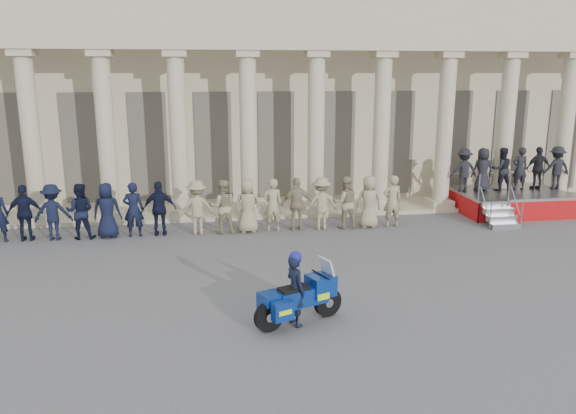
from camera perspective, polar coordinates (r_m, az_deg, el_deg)
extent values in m
plane|color=#4E4E51|center=(14.33, -6.68, -9.16)|extent=(90.00, 90.00, 0.00)
cube|color=tan|center=(28.25, -7.85, 11.35)|extent=(40.00, 10.00, 9.00)
cube|color=tan|center=(22.69, -7.34, -0.45)|extent=(40.00, 2.60, 0.15)
cube|color=tan|center=(21.27, -7.87, 16.86)|extent=(35.80, 1.00, 1.00)
cube|color=tan|center=(21.37, -7.97, 19.80)|extent=(35.80, 1.00, 1.20)
cube|color=tan|center=(22.74, -23.93, -0.90)|extent=(0.90, 0.90, 0.30)
cylinder|color=tan|center=(22.25, -24.65, 6.48)|extent=(0.64, 0.64, 5.60)
cube|color=tan|center=(22.14, -25.41, 13.98)|extent=(0.85, 0.85, 0.24)
cube|color=tan|center=(22.16, -17.45, -0.70)|extent=(0.90, 0.90, 0.30)
cylinder|color=tan|center=(21.66, -18.00, 6.88)|extent=(0.64, 0.64, 5.60)
cube|color=tan|center=(21.55, -18.58, 14.61)|extent=(0.85, 0.85, 0.24)
cube|color=tan|center=(21.88, -10.73, -0.49)|extent=(0.90, 0.90, 0.30)
cylinder|color=tan|center=(21.38, -11.07, 7.21)|extent=(0.64, 0.64, 5.60)
cube|color=tan|center=(21.27, -11.44, 15.05)|extent=(0.85, 0.85, 0.24)
cube|color=tan|center=(21.91, -3.92, -0.26)|extent=(0.90, 0.90, 0.30)
cylinder|color=tan|center=(21.41, -4.05, 7.43)|extent=(0.64, 0.64, 5.60)
cube|color=tan|center=(21.30, -4.19, 15.27)|extent=(0.85, 0.85, 0.24)
cube|color=tan|center=(22.25, 2.77, -0.03)|extent=(0.90, 0.90, 0.30)
cylinder|color=tan|center=(21.75, 2.85, 7.54)|extent=(0.64, 0.64, 5.60)
cube|color=tan|center=(21.64, 2.95, 15.26)|extent=(0.85, 0.85, 0.24)
cube|color=tan|center=(22.87, 9.17, 0.18)|extent=(0.90, 0.90, 0.30)
cylinder|color=tan|center=(22.39, 9.46, 7.55)|extent=(0.64, 0.64, 5.60)
cube|color=tan|center=(22.29, 9.76, 15.04)|extent=(0.85, 0.85, 0.24)
cube|color=tan|center=(23.77, 15.17, 0.39)|extent=(0.90, 0.90, 0.30)
cylinder|color=tan|center=(23.31, 15.62, 7.47)|extent=(0.64, 0.64, 5.60)
cube|color=tan|center=(23.21, 16.09, 14.65)|extent=(0.85, 0.85, 0.24)
cube|color=tan|center=(24.91, 20.68, 0.57)|extent=(0.90, 0.90, 0.30)
cylinder|color=tan|center=(24.46, 21.25, 7.32)|extent=(0.64, 0.64, 5.60)
cube|color=tan|center=(24.37, 21.85, 14.14)|extent=(0.85, 0.85, 0.24)
cube|color=tan|center=(26.25, 25.66, 0.73)|extent=(0.90, 0.90, 0.30)
cylinder|color=tan|center=(25.83, 26.32, 7.12)|extent=(0.64, 0.64, 5.60)
cube|color=tan|center=(25.74, 27.02, 13.57)|extent=(0.85, 0.85, 0.24)
cube|color=black|center=(24.63, -26.12, 5.25)|extent=(1.30, 0.12, 4.20)
cube|color=black|center=(23.96, -20.17, 5.60)|extent=(1.30, 0.12, 4.20)
cube|color=black|center=(23.56, -13.95, 5.91)|extent=(1.30, 0.12, 4.20)
cube|color=black|center=(23.44, -7.58, 6.15)|extent=(1.30, 0.12, 4.20)
cube|color=black|center=(23.61, -1.22, 6.32)|extent=(1.30, 0.12, 4.20)
cube|color=black|center=(24.06, 4.97, 6.41)|extent=(1.30, 0.12, 4.20)
cube|color=black|center=(24.78, 10.88, 6.42)|extent=(1.30, 0.12, 4.20)
cube|color=black|center=(25.74, 16.39, 6.37)|extent=(1.30, 0.12, 4.20)
cube|color=black|center=(26.92, 21.47, 6.28)|extent=(1.30, 0.12, 4.20)
cube|color=black|center=(28.29, 26.08, 6.15)|extent=(1.30, 0.12, 4.20)
imported|color=black|center=(20.59, -25.14, -0.56)|extent=(1.12, 0.46, 1.90)
imported|color=black|center=(20.35, -22.78, -0.49)|extent=(1.23, 0.71, 1.90)
imported|color=black|center=(20.14, -20.37, -0.41)|extent=(0.92, 0.72, 1.90)
imported|color=black|center=(19.97, -17.91, -0.33)|extent=(0.93, 0.61, 1.90)
imported|color=black|center=(19.84, -15.42, -0.25)|extent=(0.69, 0.46, 1.90)
imported|color=black|center=(19.75, -12.90, -0.16)|extent=(1.12, 0.46, 1.90)
imported|color=gray|center=(19.68, -9.19, -0.04)|extent=(1.23, 0.71, 1.90)
imported|color=gray|center=(19.68, -6.64, 0.04)|extent=(0.92, 0.72, 1.90)
imported|color=gray|center=(19.72, -4.10, 0.13)|extent=(0.93, 0.61, 1.90)
imported|color=gray|center=(19.80, -1.57, 0.21)|extent=(0.69, 0.46, 1.90)
imported|color=gray|center=(19.91, 0.94, 0.29)|extent=(1.12, 0.46, 1.90)
imported|color=gray|center=(20.07, 3.41, 0.38)|extent=(1.23, 0.71, 1.90)
imported|color=gray|center=(20.26, 5.84, 0.45)|extent=(0.92, 0.72, 1.90)
imported|color=gray|center=(20.49, 8.22, 0.53)|extent=(0.93, 0.61, 1.90)
imported|color=gray|center=(20.75, 10.55, 0.60)|extent=(0.69, 0.46, 1.90)
cube|color=gray|center=(24.32, 21.72, 1.41)|extent=(4.24, 3.03, 0.10)
cube|color=#A40D0F|center=(23.16, 23.44, -0.41)|extent=(4.24, 0.04, 0.76)
cube|color=#A40D0F|center=(23.44, 17.17, 0.27)|extent=(0.04, 3.03, 0.76)
cube|color=#A40D0F|center=(25.51, 25.74, 0.56)|extent=(0.04, 3.03, 0.76)
cube|color=gray|center=(21.69, 21.19, -1.83)|extent=(1.10, 0.28, 0.21)
cube|color=gray|center=(21.88, 20.89, -1.10)|extent=(1.10, 0.28, 0.21)
cube|color=gray|center=(22.06, 20.59, -0.38)|extent=(1.10, 0.28, 0.21)
cube|color=gray|center=(22.26, 20.29, 0.33)|extent=(1.10, 0.28, 0.21)
cylinder|color=gray|center=(25.48, 20.22, 3.31)|extent=(4.24, 0.04, 0.04)
imported|color=black|center=(23.40, 17.41, 3.60)|extent=(1.12, 0.65, 1.74)
imported|color=black|center=(23.76, 19.16, 3.61)|extent=(0.85, 0.55, 1.74)
imported|color=black|center=(24.13, 20.85, 3.62)|extent=(0.85, 0.66, 1.74)
imported|color=black|center=(24.53, 22.49, 3.62)|extent=(0.63, 0.42, 1.74)
imported|color=black|center=(24.95, 24.08, 3.63)|extent=(1.02, 0.42, 1.74)
imported|color=black|center=(25.38, 25.61, 3.62)|extent=(1.12, 0.65, 1.74)
cylinder|color=black|center=(13.16, 4.06, -9.62)|extent=(0.68, 0.39, 0.68)
cylinder|color=black|center=(12.41, -1.95, -11.07)|extent=(0.68, 0.39, 0.68)
cube|color=navy|center=(12.67, 1.36, -9.05)|extent=(1.26, 0.85, 0.39)
cube|color=navy|center=(12.87, 3.33, -7.91)|extent=(0.73, 0.71, 0.46)
cube|color=silver|center=(12.96, 3.32, -8.89)|extent=(0.33, 0.37, 0.12)
cube|color=#B2BFCC|center=(12.84, 4.01, -6.30)|extent=(0.38, 0.52, 0.55)
cube|color=black|center=(12.49, 0.55, -8.36)|extent=(0.75, 0.58, 0.10)
cube|color=navy|center=(12.28, -1.75, -9.40)|extent=(0.47, 0.46, 0.23)
cube|color=navy|center=(12.12, -0.54, -10.50)|extent=(0.52, 0.39, 0.41)
cube|color=#BAEC0C|center=(12.12, -0.54, -10.50)|extent=(0.38, 0.35, 0.10)
cube|color=navy|center=(12.65, -2.06, -9.45)|extent=(0.52, 0.39, 0.41)
cube|color=#BAEC0C|center=(12.65, -2.06, -9.45)|extent=(0.38, 0.35, 0.10)
cylinder|color=silver|center=(12.76, -1.25, -10.51)|extent=(0.61, 0.33, 0.10)
cylinder|color=black|center=(12.78, 3.35, -6.88)|extent=(0.31, 0.68, 0.04)
imported|color=black|center=(12.53, 0.76, -8.44)|extent=(0.59, 0.70, 1.63)
sphere|color=navy|center=(12.26, 0.77, -5.12)|extent=(0.28, 0.28, 0.28)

